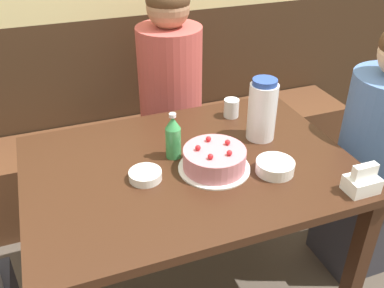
# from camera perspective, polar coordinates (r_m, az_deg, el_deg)

# --- Properties ---
(bench_seat) EXTENTS (2.60, 0.38, 0.44)m
(bench_seat) POSITION_cam_1_polar(r_m,az_deg,el_deg) (2.55, -6.77, -2.46)
(bench_seat) COLOR #56331E
(bench_seat) RESTS_ON ground_plane
(dining_table) EXTENTS (1.21, 0.85, 0.74)m
(dining_table) POSITION_cam_1_polar(r_m,az_deg,el_deg) (1.65, -0.36, -5.46)
(dining_table) COLOR #381E11
(dining_table) RESTS_ON ground_plane
(birthday_cake) EXTENTS (0.26, 0.26, 0.10)m
(birthday_cake) POSITION_cam_1_polar(r_m,az_deg,el_deg) (1.55, 3.01, -2.08)
(birthday_cake) COLOR white
(birthday_cake) RESTS_ON dining_table
(water_pitcher) EXTENTS (0.11, 0.11, 0.26)m
(water_pitcher) POSITION_cam_1_polar(r_m,az_deg,el_deg) (1.72, 9.35, 4.50)
(water_pitcher) COLOR white
(water_pitcher) RESTS_ON dining_table
(soju_bottle) EXTENTS (0.06, 0.06, 0.18)m
(soju_bottle) POSITION_cam_1_polar(r_m,az_deg,el_deg) (1.59, -2.53, 0.97)
(soju_bottle) COLOR #388E4C
(soju_bottle) RESTS_ON dining_table
(napkin_holder) EXTENTS (0.11, 0.08, 0.11)m
(napkin_holder) POSITION_cam_1_polar(r_m,az_deg,el_deg) (1.55, 21.73, -4.69)
(napkin_holder) COLOR white
(napkin_holder) RESTS_ON dining_table
(bowl_soup_white) EXTENTS (0.14, 0.14, 0.04)m
(bowl_soup_white) POSITION_cam_1_polar(r_m,az_deg,el_deg) (1.57, 11.00, -2.99)
(bowl_soup_white) COLOR white
(bowl_soup_white) RESTS_ON dining_table
(bowl_rice_small) EXTENTS (0.12, 0.12, 0.03)m
(bowl_rice_small) POSITION_cam_1_polar(r_m,az_deg,el_deg) (1.52, -6.24, -4.16)
(bowl_rice_small) COLOR white
(bowl_rice_small) RESTS_ON dining_table
(glass_water_tall) EXTENTS (0.07, 0.07, 0.08)m
(glass_water_tall) POSITION_cam_1_polar(r_m,az_deg,el_deg) (1.91, 5.27, 4.80)
(glass_water_tall) COLOR silver
(glass_water_tall) RESTS_ON dining_table
(person_teal_shirt) EXTENTS (0.35, 0.35, 1.19)m
(person_teal_shirt) POSITION_cam_1_polar(r_m,az_deg,el_deg) (2.06, 23.36, -2.06)
(person_teal_shirt) COLOR #33333D
(person_teal_shirt) RESTS_ON ground_plane
(person_dark_striped) EXTENTS (0.32, 0.34, 1.26)m
(person_dark_striped) POSITION_cam_1_polar(r_m,az_deg,el_deg) (2.27, -2.81, 4.46)
(person_dark_striped) COLOR #33333D
(person_dark_striped) RESTS_ON ground_plane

